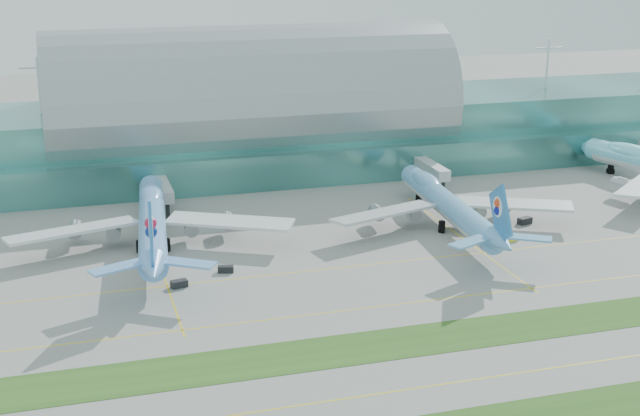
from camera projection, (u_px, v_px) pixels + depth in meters
name	position (u px, v px, depth m)	size (l,w,h in m)	color
ground	(409.00, 347.00, 154.35)	(700.00, 700.00, 0.00)	gray
terminal	(251.00, 122.00, 268.26)	(340.00, 69.10, 36.00)	#3D7A75
grass_strip_far	(405.00, 342.00, 156.18)	(420.00, 12.00, 0.08)	#2D591E
taxiline_b	(442.00, 384.00, 141.52)	(420.00, 0.35, 0.01)	yellow
taxiline_c	(374.00, 307.00, 170.86)	(420.00, 0.35, 0.01)	yellow
taxiline_d	(340.00, 268.00, 191.03)	(420.00, 0.35, 0.01)	yellow
airliner_b	(152.00, 220.00, 202.67)	(64.49, 73.56, 20.24)	#6CA7EF
airliner_c	(448.00, 203.00, 216.45)	(61.30, 69.74, 19.18)	#62A3D7
gse_c	(179.00, 284.00, 180.36)	(3.31, 1.77, 1.46)	black
gse_d	(226.00, 269.00, 188.25)	(3.28, 1.57, 1.43)	black
gse_e	(511.00, 238.00, 207.63)	(3.15, 1.66, 1.37)	yellow
gse_f	(525.00, 221.00, 219.84)	(3.56, 1.88, 1.62)	black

